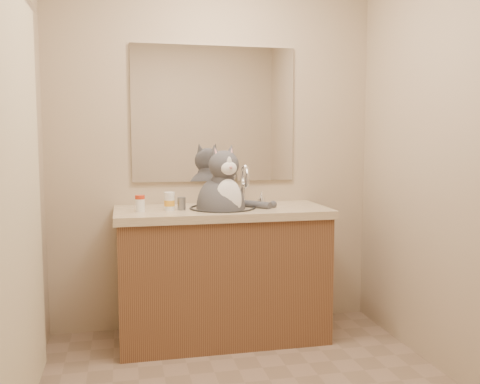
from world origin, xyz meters
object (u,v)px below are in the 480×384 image
pill_bottle_orange (169,202)px  cat (222,203)px  pill_bottle_redcap (140,203)px  grey_canister (181,204)px

pill_bottle_orange → cat: bearing=0.9°
pill_bottle_redcap → pill_bottle_orange: 0.18m
cat → grey_canister: 0.26m
pill_bottle_redcap → grey_canister: size_ratio=1.25×
pill_bottle_redcap → grey_canister: (0.25, 0.02, -0.01)m
pill_bottle_orange → grey_canister: (0.07, -0.00, -0.01)m
pill_bottle_orange → grey_canister: 0.08m
pill_bottle_redcap → pill_bottle_orange: size_ratio=0.89×
cat → pill_bottle_orange: cat is taller
cat → pill_bottle_redcap: 0.51m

